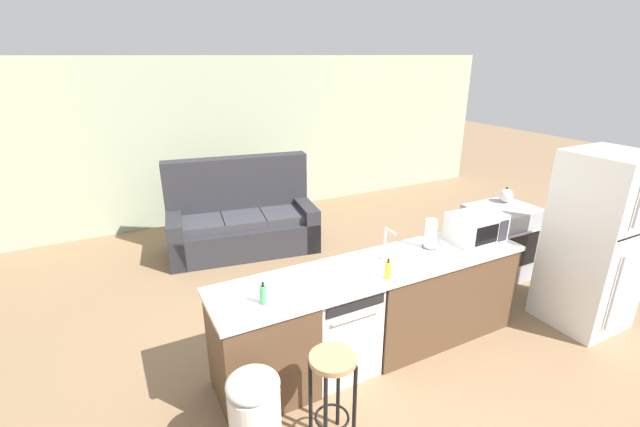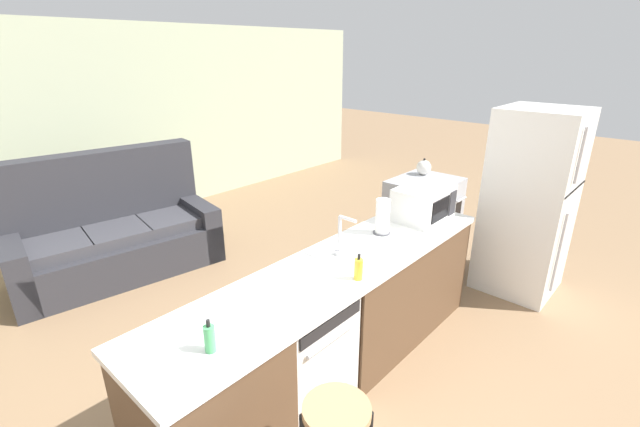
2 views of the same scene
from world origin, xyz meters
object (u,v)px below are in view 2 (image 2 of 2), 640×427
at_px(stove_range, 423,217).
at_px(refrigerator, 529,203).
at_px(dishwasher, 297,352).
at_px(soap_bottle, 359,269).
at_px(couch, 114,235).
at_px(dish_soap_bottle, 210,338).
at_px(kettle, 424,167).
at_px(paper_towel_roll, 382,217).
at_px(microwave, 424,203).

bearing_deg(stove_range, refrigerator, -90.01).
distance_m(dishwasher, soap_bottle, 0.69).
bearing_deg(couch, soap_bottle, -84.40).
height_order(dish_soap_bottle, couch, couch).
bearing_deg(dish_soap_bottle, kettle, 12.88).
bearing_deg(dishwasher, couch, 89.08).
bearing_deg(dishwasher, stove_range, 11.91).
distance_m(stove_range, refrigerator, 1.18).
bearing_deg(paper_towel_roll, microwave, -9.17).
relative_size(paper_towel_roll, dish_soap_bottle, 1.60).
relative_size(refrigerator, kettle, 8.68).
bearing_deg(kettle, dishwasher, -166.22).
bearing_deg(paper_towel_roll, refrigerator, -21.97).
bearing_deg(refrigerator, soap_bottle, 171.73).
distance_m(refrigerator, couch, 4.25).
xyz_separation_m(stove_range, dish_soap_bottle, (-3.28, -0.66, 0.52)).
height_order(microwave, paper_towel_roll, paper_towel_roll).
relative_size(dish_soap_bottle, couch, 0.08).
xyz_separation_m(microwave, soap_bottle, (-1.20, -0.22, -0.07)).
height_order(stove_range, microwave, microwave).
bearing_deg(couch, paper_towel_roll, -69.95).
height_order(stove_range, paper_towel_roll, paper_towel_roll).
xyz_separation_m(microwave, couch, (-1.49, 2.81, -0.65)).
relative_size(refrigerator, microwave, 3.56).
height_order(dishwasher, kettle, kettle).
bearing_deg(refrigerator, microwave, 152.67).
height_order(refrigerator, dish_soap_bottle, refrigerator).
bearing_deg(dishwasher, soap_bottle, -32.84).
height_order(dishwasher, dish_soap_bottle, dish_soap_bottle).
height_order(stove_range, couch, couch).
xyz_separation_m(microwave, dish_soap_bottle, (-2.22, -0.11, -0.07)).
bearing_deg(dishwasher, microwave, -0.05).
distance_m(microwave, couch, 3.25).
bearing_deg(microwave, refrigerator, -27.33).
relative_size(stove_range, kettle, 4.39).
relative_size(stove_range, soap_bottle, 5.11).
xyz_separation_m(paper_towel_roll, soap_bottle, (-0.70, -0.30, -0.07)).
distance_m(microwave, kettle, 1.41).
bearing_deg(soap_bottle, kettle, 20.36).
distance_m(dishwasher, paper_towel_roll, 1.21).
bearing_deg(stove_range, kettle, 37.71).
bearing_deg(couch, refrigerator, -52.77).
relative_size(stove_range, refrigerator, 0.51).
xyz_separation_m(soap_bottle, dish_soap_bottle, (-1.03, 0.11, 0.00)).
xyz_separation_m(stove_range, paper_towel_roll, (-1.56, -0.47, 0.59)).
xyz_separation_m(dishwasher, paper_towel_roll, (1.04, 0.08, 0.62)).
height_order(stove_range, kettle, kettle).
xyz_separation_m(dishwasher, stove_range, (2.60, 0.55, 0.03)).
distance_m(paper_towel_roll, kettle, 1.83).
relative_size(dishwasher, microwave, 1.68).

